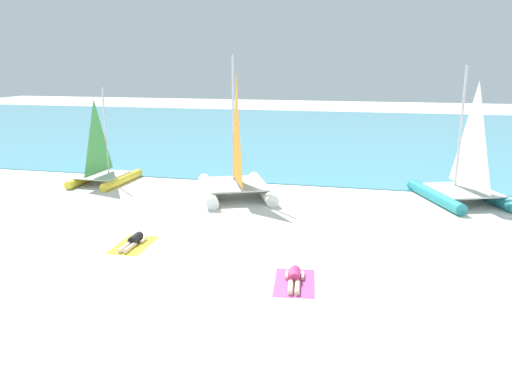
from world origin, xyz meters
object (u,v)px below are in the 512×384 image
at_px(sailboat_teal, 463,182).
at_px(sunbather_left, 134,241).
at_px(sailboat_yellow, 103,170).
at_px(towel_left, 133,245).
at_px(sailboat_white, 236,176).
at_px(towel_right, 294,283).
at_px(sunbather_right, 295,277).

height_order(sailboat_teal, sunbather_left, sailboat_teal).
xyz_separation_m(sailboat_yellow, towel_left, (5.57, -7.92, -0.70)).
bearing_deg(sailboat_teal, sailboat_white, 165.88).
distance_m(sunbather_left, towel_right, 5.98).
bearing_deg(sunbather_right, sailboat_yellow, 132.12).
height_order(sailboat_white, sunbather_right, sailboat_white).
relative_size(sailboat_teal, sunbather_left, 3.71).
height_order(sunbather_left, towel_right, sunbather_left).
xyz_separation_m(sailboat_teal, sailboat_white, (-9.83, -1.37, 0.07)).
bearing_deg(sailboat_teal, sunbather_left, -165.81).
xyz_separation_m(towel_left, towel_right, (5.71, -1.71, 0.00)).
bearing_deg(sunbather_left, towel_left, -90.00).
bearing_deg(towel_right, sailboat_teal, 60.74).
bearing_deg(towel_left, sailboat_teal, 36.49).
height_order(sailboat_teal, sailboat_white, sailboat_white).
xyz_separation_m(sailboat_white, sunbather_right, (4.15, -8.69, -0.80)).
bearing_deg(sunbather_right, towel_left, 156.35).
relative_size(sunbather_left, towel_right, 0.82).
bearing_deg(towel_right, sailboat_yellow, 139.54).
xyz_separation_m(sailboat_teal, sunbather_left, (-11.39, -8.35, -0.73)).
distance_m(towel_right, sunbather_right, 0.14).
bearing_deg(sailboat_white, sailboat_yellow, 149.78).
bearing_deg(sailboat_teal, sailboat_yellow, 159.63).
xyz_separation_m(towel_right, sunbather_right, (-0.01, 0.07, 0.13)).
bearing_deg(sailboat_white, towel_right, -87.87).
height_order(sailboat_yellow, sailboat_teal, sailboat_teal).
height_order(sailboat_white, towel_right, sailboat_white).
height_order(sailboat_teal, towel_right, sailboat_teal).
height_order(sailboat_teal, sunbather_right, sailboat_teal).
bearing_deg(sailboat_yellow, sailboat_white, -6.40).
bearing_deg(towel_right, sailboat_white, 115.39).
relative_size(sailboat_teal, towel_right, 3.05).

